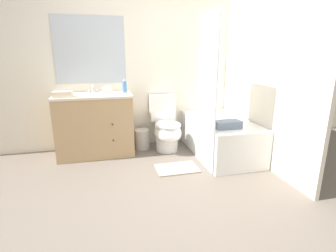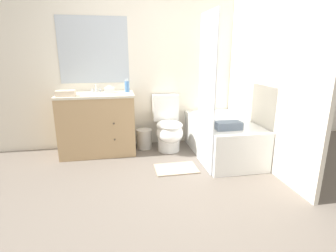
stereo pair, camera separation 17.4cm
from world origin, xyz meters
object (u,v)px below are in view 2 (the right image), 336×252
(tissue_box, at_px, (110,90))
(soap_dispenser, at_px, (127,86))
(sink_faucet, at_px, (96,89))
(bathtub, at_px, (222,137))
(wastebasket, at_px, (144,139))
(bath_mat, at_px, (176,169))
(vanity_cabinet, at_px, (98,123))
(hand_towel_folded, at_px, (65,93))
(bath_towel_folded, at_px, (228,125))
(toilet, at_px, (168,128))

(tissue_box, xyz_separation_m, soap_dispenser, (0.25, 0.04, 0.04))
(sink_faucet, relative_size, bathtub, 0.10)
(wastebasket, xyz_separation_m, bath_mat, (0.31, -0.85, -0.14))
(vanity_cabinet, bearing_deg, hand_towel_folded, -157.43)
(hand_towel_folded, height_order, bath_towel_folded, hand_towel_folded)
(toilet, relative_size, hand_towel_folded, 3.40)
(toilet, height_order, bath_mat, toilet)
(sink_faucet, xyz_separation_m, bath_towel_folded, (1.63, -1.03, -0.35))
(wastebasket, xyz_separation_m, tissue_box, (-0.48, -0.02, 0.77))
(vanity_cabinet, height_order, soap_dispenser, soap_dispenser)
(tissue_box, bearing_deg, bath_towel_folded, -31.50)
(wastebasket, xyz_separation_m, bath_towel_folded, (0.96, -0.90, 0.41))
(bathtub, height_order, wastebasket, bathtub)
(wastebasket, distance_m, soap_dispenser, 0.84)
(bathtub, relative_size, hand_towel_folded, 5.95)
(toilet, distance_m, bathtub, 0.79)
(vanity_cabinet, bearing_deg, bath_mat, -38.89)
(bathtub, bearing_deg, bath_towel_folded, -104.10)
(bathtub, bearing_deg, soap_dispenser, 159.26)
(sink_faucet, height_order, tissue_box, sink_faucet)
(tissue_box, distance_m, bath_mat, 1.46)
(soap_dispenser, bearing_deg, bath_mat, -57.96)
(bath_mat, bearing_deg, bath_towel_folded, -4.52)
(vanity_cabinet, distance_m, soap_dispenser, 0.68)
(wastebasket, bearing_deg, toilet, -21.04)
(bathtub, relative_size, soap_dispenser, 7.46)
(bathtub, distance_m, hand_towel_folded, 2.22)
(bathtub, relative_size, wastebasket, 4.74)
(bathtub, bearing_deg, sink_faucet, 160.65)
(tissue_box, distance_m, bath_towel_folded, 1.72)
(vanity_cabinet, bearing_deg, bathtub, -13.58)
(sink_faucet, relative_size, toilet, 0.18)
(toilet, distance_m, hand_towel_folded, 1.50)
(vanity_cabinet, relative_size, soap_dispenser, 5.59)
(vanity_cabinet, distance_m, toilet, 1.03)
(bathtub, height_order, hand_towel_folded, hand_towel_folded)
(wastebasket, bearing_deg, bathtub, -24.08)
(soap_dispenser, bearing_deg, vanity_cabinet, -171.05)
(sink_faucet, bearing_deg, hand_towel_folded, -137.00)
(sink_faucet, bearing_deg, soap_dispenser, -15.16)
(hand_towel_folded, bearing_deg, vanity_cabinet, 22.57)
(bathtub, relative_size, tissue_box, 10.27)
(bathtub, xyz_separation_m, soap_dispenser, (-1.29, 0.49, 0.70))
(toilet, xyz_separation_m, bath_towel_folded, (0.60, -0.76, 0.22))
(bathtub, distance_m, soap_dispenser, 1.55)
(soap_dispenser, distance_m, hand_towel_folded, 0.84)
(soap_dispenser, relative_size, hand_towel_folded, 0.80)
(bathtub, distance_m, bath_mat, 0.87)
(wastebasket, bearing_deg, bath_mat, -69.79)
(toilet, xyz_separation_m, bath_mat, (-0.04, -0.71, -0.33))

